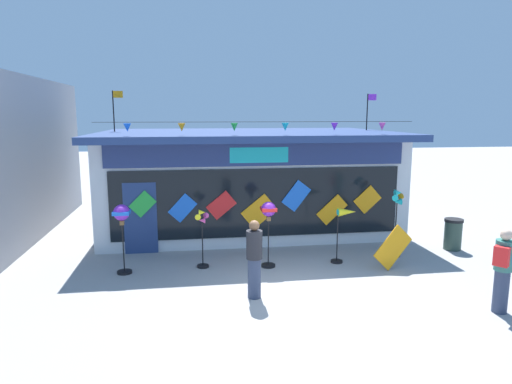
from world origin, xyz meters
TOP-DOWN VIEW (x-y plane):
  - ground_plane at (0.00, 0.00)m, footprint 80.00×80.00m
  - kite_shop_building at (-0.21, 6.62)m, footprint 9.61×6.71m
  - wind_spinner_far_left at (-3.78, 2.08)m, footprint 0.39×0.39m
  - wind_spinner_left at (-1.87, 2.21)m, footprint 0.35×0.30m
  - wind_spinner_center_left at (-0.22, 2.04)m, footprint 0.38×0.38m
  - wind_spinner_center_right at (1.80, 2.09)m, footprint 0.63×0.31m
  - wind_spinner_right at (3.35, 2.35)m, footprint 0.42×0.31m
  - person_near_camera at (3.80, -1.28)m, footprint 0.47×0.45m
  - person_mid_plaza at (-0.85, 0.16)m, footprint 0.34×0.34m
  - trash_bin at (5.28, 2.73)m, footprint 0.52×0.52m
  - display_kite_on_ground at (2.83, 1.41)m, footprint 1.12×0.27m

SIDE VIEW (x-z plane):
  - ground_plane at x=0.00m, z-range 0.00..0.00m
  - trash_bin at x=5.28m, z-range 0.01..0.90m
  - display_kite_on_ground at x=2.83m, z-range 0.00..1.12m
  - person_mid_plaza at x=-0.85m, z-range 0.02..1.70m
  - person_near_camera at x=3.80m, z-range 0.05..1.73m
  - wind_spinner_left at x=-1.87m, z-range 0.21..1.72m
  - wind_spinner_center_right at x=1.80m, z-range 0.36..1.83m
  - wind_spinner_right at x=3.35m, z-range 0.38..2.24m
  - wind_spinner_center_left at x=-0.22m, z-range 0.48..2.17m
  - wind_spinner_far_left at x=-3.78m, z-range 0.50..2.22m
  - kite_shop_building at x=-0.21m, z-range -0.65..3.95m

